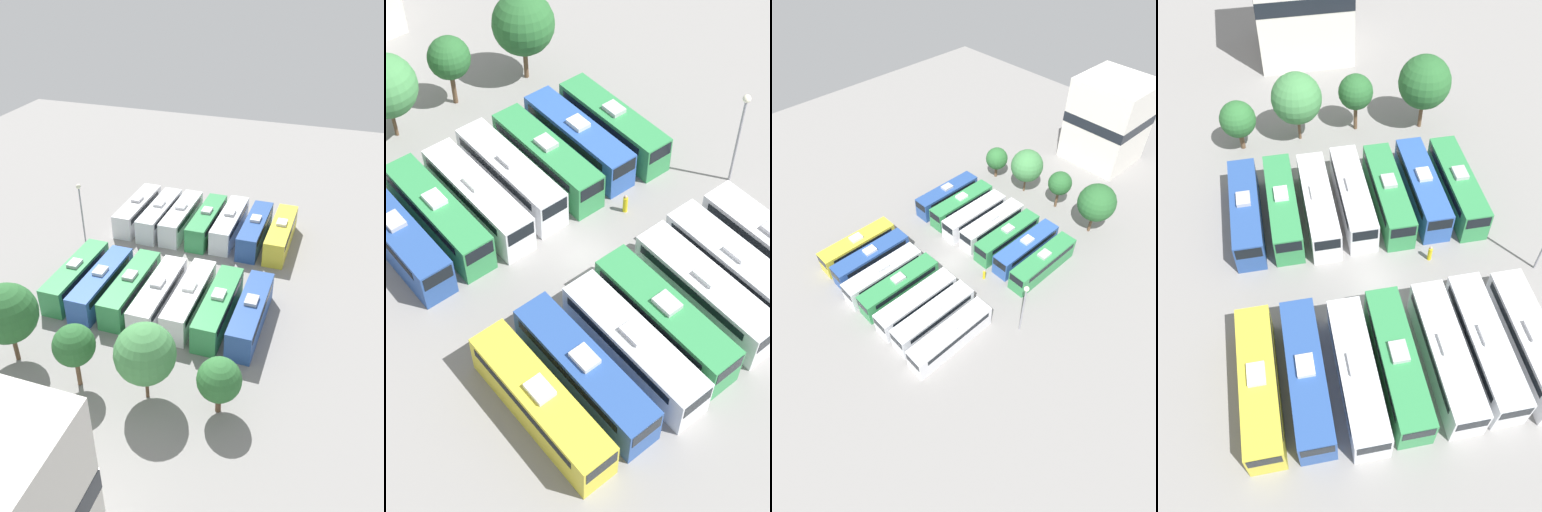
% 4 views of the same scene
% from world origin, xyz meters
% --- Properties ---
extents(ground_plane, '(115.65, 115.65, 0.00)m').
position_xyz_m(ground_plane, '(0.00, 0.00, 0.00)').
color(ground_plane, gray).
extents(bus_0, '(2.52, 10.88, 3.51)m').
position_xyz_m(bus_0, '(-9.85, -8.03, 1.73)').
color(bus_0, gold).
rests_on(bus_0, ground_plane).
extents(bus_1, '(2.52, 10.88, 3.51)m').
position_xyz_m(bus_1, '(-6.57, -8.02, 1.73)').
color(bus_1, '#284C93').
rests_on(bus_1, ground_plane).
extents(bus_2, '(2.52, 10.88, 3.51)m').
position_xyz_m(bus_2, '(-3.13, -8.54, 1.73)').
color(bus_2, silver).
rests_on(bus_2, ground_plane).
extents(bus_3, '(2.52, 10.88, 3.51)m').
position_xyz_m(bus_3, '(-0.14, -8.20, 1.73)').
color(bus_3, '#338C4C').
rests_on(bus_3, ground_plane).
extents(bus_4, '(2.52, 10.88, 3.51)m').
position_xyz_m(bus_4, '(3.38, -8.25, 1.73)').
color(bus_4, silver).
rests_on(bus_4, ground_plane).
extents(bus_5, '(2.52, 10.88, 3.51)m').
position_xyz_m(bus_5, '(6.38, -8.08, 1.73)').
color(bus_5, silver).
rests_on(bus_5, ground_plane).
extents(bus_6, '(2.52, 10.88, 3.51)m').
position_xyz_m(bus_6, '(9.69, -8.37, 1.73)').
color(bus_6, silver).
rests_on(bus_6, ground_plane).
extents(bus_7, '(2.52, 10.88, 3.51)m').
position_xyz_m(bus_7, '(-9.78, 8.49, 1.73)').
color(bus_7, '#284C93').
rests_on(bus_7, ground_plane).
extents(bus_8, '(2.52, 10.88, 3.51)m').
position_xyz_m(bus_8, '(-6.51, 8.54, 1.73)').
color(bus_8, '#338C4C').
rests_on(bus_8, ground_plane).
extents(bus_9, '(2.52, 10.88, 3.51)m').
position_xyz_m(bus_9, '(-3.34, 8.19, 1.73)').
color(bus_9, white).
rests_on(bus_9, ground_plane).
extents(bus_10, '(2.52, 10.88, 3.51)m').
position_xyz_m(bus_10, '(-0.09, 8.61, 1.73)').
color(bus_10, silver).
rests_on(bus_10, ground_plane).
extents(bus_11, '(2.52, 10.88, 3.51)m').
position_xyz_m(bus_11, '(3.13, 8.34, 1.73)').
color(bus_11, '#338C4C').
rests_on(bus_11, ground_plane).
extents(bus_12, '(2.52, 10.88, 3.51)m').
position_xyz_m(bus_12, '(6.43, 8.58, 1.73)').
color(bus_12, '#2D56A8').
rests_on(bus_12, ground_plane).
extents(bus_13, '(2.52, 10.88, 3.51)m').
position_xyz_m(bus_13, '(9.71, 8.17, 1.73)').
color(bus_13, '#338C4C').
rests_on(bus_13, ground_plane).
extents(worker_person, '(0.36, 0.36, 1.63)m').
position_xyz_m(worker_person, '(5.26, 1.56, 0.75)').
color(worker_person, gold).
rests_on(worker_person, ground_plane).
extents(tree_0, '(3.65, 3.65, 5.38)m').
position_xyz_m(tree_0, '(-9.67, 19.55, 3.53)').
color(tree_0, brown).
rests_on(tree_0, ground_plane).
extents(tree_1, '(5.11, 5.11, 7.44)m').
position_xyz_m(tree_1, '(-3.62, 19.99, 4.88)').
color(tree_1, brown).
rests_on(tree_1, ground_plane).
extents(tree_2, '(3.61, 3.61, 6.30)m').
position_xyz_m(tree_2, '(2.51, 20.56, 4.46)').
color(tree_2, brown).
rests_on(tree_2, ground_plane).
extents(tree_3, '(5.41, 5.41, 8.06)m').
position_xyz_m(tree_3, '(9.45, 19.64, 5.34)').
color(tree_3, brown).
rests_on(tree_3, ground_plane).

